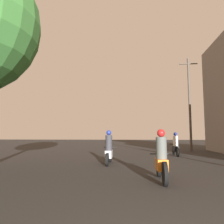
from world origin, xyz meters
TOP-DOWN VIEW (x-y plane):
  - motorcycle_orange at (0.22, 5.72)m, footprint 0.60×1.99m
  - motorcycle_silver at (-1.74, 9.41)m, footprint 0.60×2.04m
  - motorcycle_black at (2.27, 13.91)m, footprint 0.60×1.87m
  - utility_pole_far at (4.52, 18.47)m, footprint 1.60×0.20m

SIDE VIEW (x-z plane):
  - motorcycle_black at x=2.27m, z-range -0.16..1.39m
  - motorcycle_orange at x=0.22m, z-range -0.15..1.40m
  - motorcycle_silver at x=-1.74m, z-range -0.16..1.44m
  - utility_pole_far at x=4.52m, z-range 0.17..8.39m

